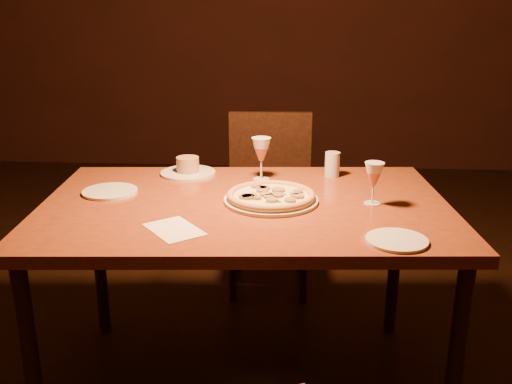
{
  "coord_description": "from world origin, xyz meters",
  "views": [
    {
      "loc": [
        0.18,
        -2.05,
        1.54
      ],
      "look_at": [
        0.05,
        0.05,
        0.85
      ],
      "focal_mm": 40.0,
      "sensor_mm": 36.0,
      "label": 1
    }
  ],
  "objects": [
    {
      "name": "side_plate_left",
      "position": [
        -0.54,
        0.08,
        0.83
      ],
      "size": [
        0.22,
        0.22,
        0.01
      ],
      "primitive_type": "cylinder",
      "color": "silver",
      "rests_on": "dining_table"
    },
    {
      "name": "back_wall",
      "position": [
        0.0,
        3.5,
        1.5
      ],
      "size": [
        6.0,
        0.04,
        3.0
      ],
      "primitive_type": "cube",
      "color": "#3B1512",
      "rests_on": "floor"
    },
    {
      "name": "wine_glass_right",
      "position": [
        0.49,
        0.01,
        0.91
      ],
      "size": [
        0.07,
        0.07,
        0.16
      ],
      "primitive_type": null,
      "color": "#BF694F",
      "rests_on": "dining_table"
    },
    {
      "name": "water_tumbler",
      "position": [
        0.36,
        0.37,
        0.88
      ],
      "size": [
        0.06,
        0.06,
        0.11
      ],
      "primitive_type": "cylinder",
      "color": "#B1B8C1",
      "rests_on": "dining_table"
    },
    {
      "name": "wine_glass_far",
      "position": [
        0.06,
        0.3,
        0.92
      ],
      "size": [
        0.08,
        0.08,
        0.18
      ],
      "primitive_type": null,
      "color": "#BF694F",
      "rests_on": "dining_table"
    },
    {
      "name": "dining_table",
      "position": [
        0.01,
        -0.0,
        0.75
      ],
      "size": [
        1.6,
        1.09,
        0.83
      ],
      "rotation": [
        0.0,
        0.0,
        0.07
      ],
      "color": "brown",
      "rests_on": "floor"
    },
    {
      "name": "side_plate_near",
      "position": [
        0.52,
        -0.35,
        0.83
      ],
      "size": [
        0.2,
        0.2,
        0.01
      ],
      "primitive_type": "cylinder",
      "color": "silver",
      "rests_on": "dining_table"
    },
    {
      "name": "pizza_plate",
      "position": [
        0.11,
        0.01,
        0.85
      ],
      "size": [
        0.36,
        0.36,
        0.04
      ],
      "color": "silver",
      "rests_on": "dining_table"
    },
    {
      "name": "ramekin_saucer",
      "position": [
        -0.27,
        0.36,
        0.85
      ],
      "size": [
        0.24,
        0.24,
        0.08
      ],
      "color": "silver",
      "rests_on": "dining_table"
    },
    {
      "name": "chair_far",
      "position": [
        0.06,
        0.99,
        0.55
      ],
      "size": [
        0.48,
        0.48,
        0.97
      ],
      "rotation": [
        0.0,
        0.0,
        0.02
      ],
      "color": "black",
      "rests_on": "floor"
    },
    {
      "name": "menu_card",
      "position": [
        -0.2,
        -0.3,
        0.83
      ],
      "size": [
        0.24,
        0.25,
        0.0
      ],
      "primitive_type": "cube",
      "rotation": [
        0.0,
        0.0,
        0.66
      ],
      "color": "silver",
      "rests_on": "dining_table"
    }
  ]
}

